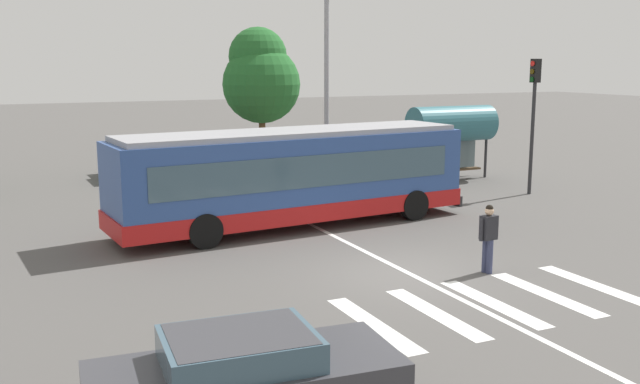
% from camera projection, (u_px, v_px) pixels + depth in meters
% --- Properties ---
extents(ground_plane, '(160.00, 160.00, 0.00)m').
position_uv_depth(ground_plane, '(404.00, 273.00, 17.61)').
color(ground_plane, '#514F4C').
extents(city_transit_bus, '(11.79, 3.56, 3.06)m').
position_uv_depth(city_transit_bus, '(294.00, 177.00, 22.32)').
color(city_transit_bus, black).
rests_on(city_transit_bus, ground_plane).
extents(pedestrian_crossing_street, '(0.58, 0.31, 1.72)m').
position_uv_depth(pedestrian_crossing_street, '(488.00, 235.00, 17.45)').
color(pedestrian_crossing_street, '#333856').
rests_on(pedestrian_crossing_street, ground_plane).
extents(foreground_sedan, '(4.63, 2.17, 1.35)m').
position_uv_depth(foreground_sedan, '(244.00, 371.00, 10.23)').
color(foreground_sedan, black).
rests_on(foreground_sedan, ground_plane).
extents(parked_car_teal, '(1.98, 4.56, 1.35)m').
position_uv_depth(parked_car_teal, '(132.00, 162.00, 31.49)').
color(parked_car_teal, black).
rests_on(parked_car_teal, ground_plane).
extents(parked_car_blue, '(2.02, 4.57, 1.35)m').
position_uv_depth(parked_car_blue, '(191.00, 159.00, 32.40)').
color(parked_car_blue, black).
rests_on(parked_car_blue, ground_plane).
extents(parked_car_red, '(2.30, 4.67, 1.35)m').
position_uv_depth(parked_car_red, '(249.00, 156.00, 33.48)').
color(parked_car_red, black).
rests_on(parked_car_red, ground_plane).
extents(traffic_light_far_corner, '(0.33, 0.32, 5.25)m').
position_uv_depth(traffic_light_far_corner, '(534.00, 105.00, 27.45)').
color(traffic_light_far_corner, '#28282B').
rests_on(traffic_light_far_corner, ground_plane).
extents(bus_stop_shelter, '(3.91, 1.54, 3.25)m').
position_uv_depth(bus_stop_shelter, '(451.00, 125.00, 30.91)').
color(bus_stop_shelter, '#28282B').
rests_on(bus_stop_shelter, ground_plane).
extents(twin_arm_street_lamp, '(4.02, 0.32, 8.43)m').
position_uv_depth(twin_arm_street_lamp, '(327.00, 60.00, 28.97)').
color(twin_arm_street_lamp, '#939399').
rests_on(twin_arm_street_lamp, ground_plane).
extents(background_tree_right, '(4.19, 4.19, 6.97)m').
position_uv_depth(background_tree_right, '(260.00, 76.00, 38.21)').
color(background_tree_right, brown).
rests_on(background_tree_right, ground_plane).
extents(crosswalk_painted_stripes, '(6.38, 3.33, 0.01)m').
position_uv_depth(crosswalk_painted_stripes, '(493.00, 303.00, 15.40)').
color(crosswalk_painted_stripes, silver).
rests_on(crosswalk_painted_stripes, ground_plane).
extents(lane_center_line, '(0.16, 24.00, 0.01)m').
position_uv_depth(lane_center_line, '(368.00, 253.00, 19.42)').
color(lane_center_line, silver).
rests_on(lane_center_line, ground_plane).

